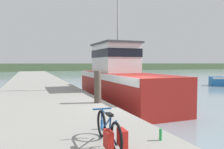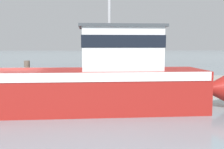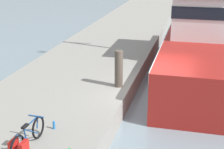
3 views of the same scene
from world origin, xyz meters
name	(u,v)px [view 2 (image 2 of 3)]	position (x,y,z in m)	size (l,w,h in m)	color
ground_plane	(15,106)	(0.00, 0.00, 0.00)	(320.00, 320.00, 0.00)	gray
dock_pier	(30,88)	(-3.53, 0.00, 0.38)	(5.04, 80.00, 0.77)	gray
fishing_boat_main	(108,78)	(1.25, 4.45, 1.47)	(2.93, 11.69, 8.63)	maroon
mooring_post	(27,74)	(-1.45, 0.30, 1.46)	(0.30, 0.30, 1.38)	#51473D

